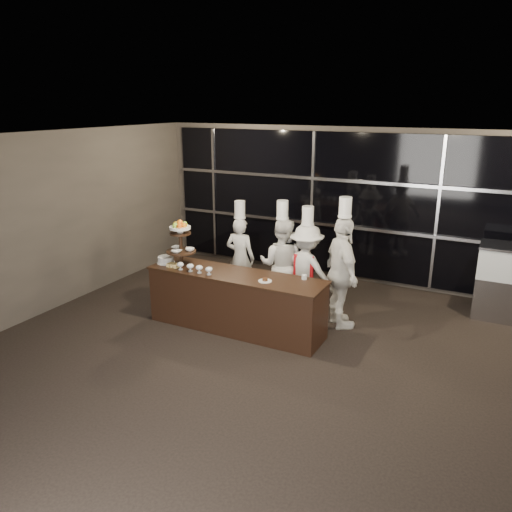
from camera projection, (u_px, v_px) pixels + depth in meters
The scene contains 13 objects.
room at pixel (251, 293), 5.29m from camera, with size 10.00×10.00×10.00m.
window_wall at pixel (372, 208), 9.48m from camera, with size 8.60×0.10×2.80m.
buffet_counter at pixel (236, 301), 7.77m from camera, with size 2.84×0.74×0.92m.
display_stand at pixel (181, 239), 7.95m from camera, with size 0.48×0.48×0.74m.
compotes at pixel (195, 267), 7.69m from camera, with size 0.64×0.11×0.12m.
layer_cake at pixel (166, 260), 8.14m from camera, with size 0.30×0.30×0.11m.
pastry_squares at pixel (173, 265), 7.95m from camera, with size 0.19×0.13×0.05m.
small_plate at pixel (265, 280), 7.31m from camera, with size 0.20×0.20×0.05m.
chef_cup at pixel (304, 277), 7.39m from camera, with size 0.08×0.08×0.07m, color white.
chef_a at pixel (240, 256), 8.98m from camera, with size 0.57×0.39×1.79m.
chef_b at pixel (282, 264), 8.43m from camera, with size 0.87×0.74×1.90m.
chef_c at pixel (306, 269), 8.26m from camera, with size 1.09×0.75×1.85m.
chef_d at pixel (342, 272), 7.74m from camera, with size 1.00×1.09×2.09m.
Camera 1 is at (2.30, -4.37, 3.44)m, focal length 35.00 mm.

